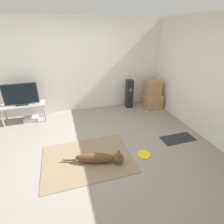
% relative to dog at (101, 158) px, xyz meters
% --- Properties ---
extents(ground_plane, '(12.00, 12.00, 0.00)m').
position_rel_dog_xyz_m(ground_plane, '(-0.13, 0.39, -0.11)').
color(ground_plane, gray).
extents(wall_back, '(8.00, 0.06, 2.55)m').
position_rel_dog_xyz_m(wall_back, '(-0.13, 2.49, 1.16)').
color(wall_back, silver).
rests_on(wall_back, ground_plane).
extents(wall_right, '(0.06, 8.00, 2.55)m').
position_rel_dog_xyz_m(wall_right, '(2.47, 0.39, 1.16)').
color(wall_right, silver).
rests_on(wall_right, ground_plane).
extents(area_rug, '(1.68, 1.25, 0.01)m').
position_rel_dog_xyz_m(area_rug, '(-0.22, 0.17, -0.11)').
color(area_rug, '#847056').
rests_on(area_rug, ground_plane).
extents(dog, '(1.09, 0.42, 0.26)m').
position_rel_dog_xyz_m(dog, '(0.00, 0.00, 0.00)').
color(dog, brown).
rests_on(dog, area_rug).
extents(frisbee, '(0.27, 0.27, 0.03)m').
position_rel_dog_xyz_m(frisbee, '(0.86, -0.04, -0.10)').
color(frisbee, yellow).
rests_on(frisbee, ground_plane).
extents(cardboard_box_lower, '(0.47, 0.48, 0.43)m').
position_rel_dog_xyz_m(cardboard_box_lower, '(2.12, 1.95, 0.10)').
color(cardboard_box_lower, '#A87A4C').
rests_on(cardboard_box_lower, ground_plane).
extents(cardboard_box_upper, '(0.38, 0.39, 0.43)m').
position_rel_dog_xyz_m(cardboard_box_upper, '(2.10, 1.96, 0.53)').
color(cardboard_box_upper, '#A87A4C').
rests_on(cardboard_box_upper, cardboard_box_lower).
extents(floor_speaker, '(0.19, 0.20, 0.87)m').
position_rel_dog_xyz_m(floor_speaker, '(1.43, 2.20, 0.32)').
color(floor_speaker, black).
rests_on(floor_speaker, ground_plane).
extents(tv_stand, '(1.07, 0.40, 0.48)m').
position_rel_dog_xyz_m(tv_stand, '(-1.53, 2.15, 0.30)').
color(tv_stand, '#A8A8AD').
rests_on(tv_stand, ground_plane).
extents(tv, '(0.82, 0.20, 0.56)m').
position_rel_dog_xyz_m(tv, '(-1.53, 2.15, 0.64)').
color(tv, '#232326').
rests_on(tv, tv_stand).
extents(tennis_ball_by_boxes, '(0.07, 0.07, 0.07)m').
position_rel_dog_xyz_m(tennis_ball_by_boxes, '(1.79, 1.62, -0.08)').
color(tennis_ball_by_boxes, '#C6E033').
rests_on(tennis_ball_by_boxes, ground_plane).
extents(tennis_ball_near_speaker, '(0.07, 0.07, 0.07)m').
position_rel_dog_xyz_m(tennis_ball_near_speaker, '(1.82, 1.49, -0.08)').
color(tennis_ball_near_speaker, '#C6E033').
rests_on(tennis_ball_near_speaker, ground_plane).
extents(game_console, '(0.35, 0.29, 0.09)m').
position_rel_dog_xyz_m(game_console, '(-1.41, 2.13, -0.07)').
color(game_console, '#B7B7BC').
rests_on(game_console, ground_plane).
extents(door_mat, '(0.76, 0.36, 0.01)m').
position_rel_dog_xyz_m(door_mat, '(1.85, 0.25, -0.11)').
color(door_mat, '#28282D').
rests_on(door_mat, ground_plane).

